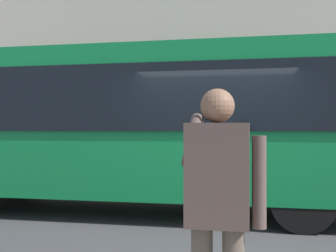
# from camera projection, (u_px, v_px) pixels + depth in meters

# --- Properties ---
(ground_plane) EXTENTS (60.00, 60.00, 0.00)m
(ground_plane) POSITION_uv_depth(u_px,v_px,m) (218.00, 224.00, 7.07)
(ground_plane) COLOR #38383A
(red_bus) EXTENTS (9.05, 2.54, 3.08)m
(red_bus) POSITION_uv_depth(u_px,v_px,m) (132.00, 124.00, 8.16)
(red_bus) COLOR #0F7238
(red_bus) RESTS_ON ground_plane
(pedestrian_photographer) EXTENTS (0.53, 0.52, 1.70)m
(pedestrian_photographer) POSITION_uv_depth(u_px,v_px,m) (218.00, 199.00, 2.72)
(pedestrian_photographer) COLOR #4C4238
(pedestrian_photographer) RESTS_ON sidewalk_curb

